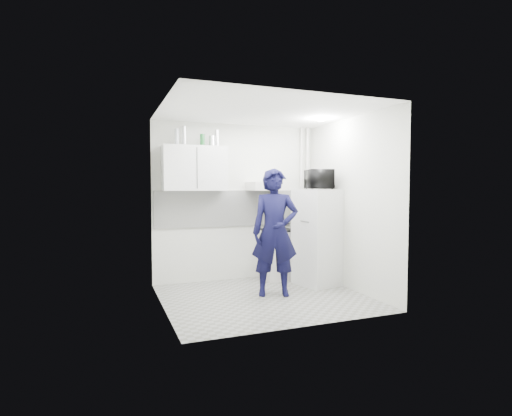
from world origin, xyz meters
name	(u,v)px	position (x,y,z in m)	size (l,w,h in m)	color
floor	(265,297)	(0.00, 0.00, 0.00)	(2.80, 2.80, 0.00)	gray
ceiling	(265,111)	(0.00, 0.00, 2.60)	(2.80, 2.80, 0.00)	white
wall_back	(237,202)	(0.00, 1.25, 1.30)	(2.80, 2.80, 0.00)	silver
wall_left	(162,207)	(-1.40, 0.00, 1.30)	(2.60, 2.60, 0.00)	silver
wall_right	(350,204)	(1.40, 0.00, 1.30)	(2.60, 2.60, 0.00)	silver
person	(275,232)	(0.19, 0.07, 0.91)	(0.66, 0.44, 1.82)	black
stove	(278,255)	(0.65, 1.00, 0.41)	(0.51, 0.51, 0.81)	silver
fridge	(319,237)	(1.10, 0.41, 0.76)	(0.63, 0.63, 1.52)	silver
stove_top	(278,230)	(0.65, 1.00, 0.83)	(0.49, 0.49, 0.03)	black
saucepan	(277,226)	(0.67, 1.07, 0.89)	(0.18, 0.18, 0.10)	silver
microwave	(319,180)	(1.10, 0.41, 1.68)	(0.38, 0.56, 0.31)	black
bottle_b	(177,137)	(-1.02, 1.07, 2.33)	(0.07, 0.07, 0.25)	#B2B7BC
bottle_c	(184,136)	(-0.91, 1.07, 2.35)	(0.07, 0.07, 0.29)	silver
canister_a	(202,140)	(-0.62, 1.07, 2.29)	(0.08, 0.08, 0.19)	#144C1E
canister_b	(212,141)	(-0.47, 1.07, 2.29)	(0.09, 0.09, 0.17)	silver
bottle_e	(217,138)	(-0.39, 1.07, 2.33)	(0.07, 0.07, 0.27)	silver
upper_cabinet	(195,168)	(-0.75, 1.07, 1.85)	(1.00, 0.35, 0.70)	silver
range_hood	(267,186)	(0.45, 1.00, 1.57)	(0.60, 0.50, 0.14)	silver
backsplash	(237,208)	(0.00, 1.24, 1.20)	(2.74, 0.03, 0.60)	white
pipe_a	(307,201)	(1.30, 1.17, 1.30)	(0.05, 0.05, 2.60)	silver
pipe_b	(301,202)	(1.18, 1.17, 1.30)	(0.04, 0.04, 2.60)	silver
ceiling_spot_fixture	(321,120)	(1.00, 0.20, 2.57)	(0.10, 0.10, 0.02)	white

